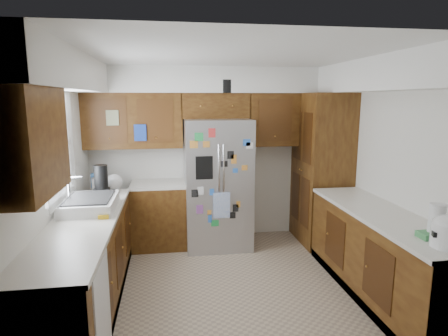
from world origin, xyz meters
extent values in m
plane|color=tan|center=(0.00, 0.00, 0.00)|extent=(3.60, 3.60, 0.00)
cube|color=silver|center=(0.00, 1.60, 1.25)|extent=(3.60, 0.04, 2.50)
cube|color=silver|center=(-1.80, 0.00, 1.25)|extent=(0.04, 3.20, 2.50)
cube|color=silver|center=(1.80, 0.00, 1.25)|extent=(0.04, 3.20, 2.50)
cube|color=silver|center=(0.00, -1.60, 1.25)|extent=(3.60, 0.04, 2.50)
cube|color=white|center=(0.00, 0.00, 2.51)|extent=(3.60, 3.20, 0.02)
cube|color=white|center=(0.00, 1.41, 2.33)|extent=(3.60, 0.38, 0.35)
cube|color=white|center=(-1.61, 0.00, 2.33)|extent=(0.38, 3.20, 0.35)
cube|color=white|center=(1.61, 0.00, 2.33)|extent=(0.38, 3.20, 0.35)
cube|color=#3C1E0B|center=(-1.14, 1.43, 1.77)|extent=(1.33, 0.34, 0.75)
cube|color=#3C1E0B|center=(1.14, 1.43, 1.77)|extent=(1.33, 0.34, 0.75)
cube|color=#3C1E0B|center=(-1.63, -1.15, 1.77)|extent=(0.34, 0.85, 0.75)
cube|color=white|center=(-1.79, 0.10, 1.60)|extent=(0.02, 0.90, 1.05)
cube|color=white|center=(-1.75, 0.10, 1.60)|extent=(0.01, 1.02, 1.15)
cube|color=#1B3DA3|center=(-1.03, 1.24, 1.62)|extent=(0.16, 0.02, 0.22)
cube|color=beige|center=(-1.39, 1.24, 1.82)|extent=(0.16, 0.02, 0.20)
cube|color=#3C1E0B|center=(-1.50, -0.30, 0.44)|extent=(0.60, 2.60, 0.88)
cube|color=#3C1E0B|center=(-0.83, 1.30, 0.44)|extent=(0.75, 0.60, 0.88)
cube|color=white|center=(-1.50, -0.30, 0.90)|extent=(0.63, 2.60, 0.04)
cube|color=white|center=(-0.83, 1.30, 0.90)|extent=(0.75, 0.60, 0.04)
cube|color=black|center=(-1.50, -0.30, 0.05)|extent=(0.60, 2.60, 0.10)
cube|color=white|center=(-1.19, -1.15, 0.46)|extent=(0.01, 0.58, 0.80)
cube|color=#3C1E0B|center=(1.50, -0.47, 0.44)|extent=(0.60, 2.25, 0.88)
cube|color=white|center=(1.50, -0.47, 0.90)|extent=(0.63, 2.25, 0.04)
cube|color=black|center=(1.50, -0.47, 0.05)|extent=(0.60, 2.25, 0.10)
cube|color=#3C1E0B|center=(1.50, 1.15, 1.07)|extent=(0.60, 0.90, 2.15)
cube|color=#A8A8AD|center=(0.00, 1.21, 0.90)|extent=(0.90, 0.75, 1.80)
cylinder|color=silver|center=(-0.03, 0.82, 1.05)|extent=(0.02, 0.02, 0.90)
cylinder|color=silver|center=(0.03, 0.82, 1.05)|extent=(0.02, 0.02, 0.90)
cube|color=black|center=(-0.22, 0.83, 1.20)|extent=(0.22, 0.01, 0.30)
cube|color=white|center=(0.00, 0.80, 0.70)|extent=(0.22, 0.01, 0.34)
cube|color=green|center=(-0.28, 0.82, 1.60)|extent=(0.11, 0.00, 0.11)
cube|color=blue|center=(-0.15, 0.82, 0.52)|extent=(0.05, 0.00, 0.11)
cube|color=orange|center=(-0.19, 0.82, 1.50)|extent=(0.09, 0.00, 0.08)
cube|color=white|center=(0.37, 0.82, 1.48)|extent=(0.09, 0.00, 0.08)
cube|color=#8C4C99|center=(-0.28, 0.82, 0.65)|extent=(0.09, 0.00, 0.12)
cube|color=black|center=(0.12, 0.82, 1.36)|extent=(0.08, 0.00, 0.10)
cube|color=blue|center=(0.33, 0.82, 1.52)|extent=(0.10, 0.00, 0.09)
cube|color=black|center=(-0.34, 0.82, 0.87)|extent=(0.09, 0.00, 0.10)
cube|color=blue|center=(-0.12, 0.82, 0.88)|extent=(0.06, 0.00, 0.09)
cube|color=orange|center=(-0.16, 0.82, 0.60)|extent=(0.05, 0.00, 0.07)
cube|color=orange|center=(-0.35, 0.82, 1.50)|extent=(0.10, 0.00, 0.10)
cube|color=black|center=(0.04, 0.82, 1.25)|extent=(0.09, 0.00, 0.08)
cube|color=orange|center=(0.31, 0.82, 1.19)|extent=(0.08, 0.00, 0.07)
cube|color=black|center=(0.19, 0.82, 0.65)|extent=(0.08, 0.00, 0.10)
cube|color=red|center=(-0.12, 0.82, 1.65)|extent=(0.09, 0.00, 0.12)
cube|color=orange|center=(0.23, 0.82, 0.70)|extent=(0.05, 0.00, 0.08)
cube|color=blue|center=(0.18, 0.82, 1.15)|extent=(0.07, 0.00, 0.06)
cube|color=orange|center=(0.16, 0.82, 1.30)|extent=(0.07, 0.00, 0.12)
cube|color=black|center=(0.15, 0.82, 0.55)|extent=(0.08, 0.00, 0.08)
cube|color=green|center=(-0.08, 0.82, 0.45)|extent=(0.10, 0.00, 0.08)
cube|color=white|center=(-0.27, 0.82, 0.90)|extent=(0.08, 0.00, 0.11)
cube|color=#3C1E0B|center=(0.00, 1.43, 1.98)|extent=(0.96, 0.34, 0.35)
sphere|color=#2952AF|center=(-0.24, 1.42, 2.28)|extent=(0.26, 0.26, 0.26)
cylinder|color=black|center=(0.14, 1.36, 2.24)|extent=(0.31, 0.31, 0.18)
ellipsoid|color=#333338|center=(0.14, 1.36, 2.33)|extent=(0.28, 0.28, 0.13)
cube|color=white|center=(-1.50, 0.10, 0.98)|extent=(0.52, 0.70, 0.12)
cube|color=black|center=(-1.50, 0.10, 1.04)|extent=(0.44, 0.60, 0.02)
cylinder|color=silver|center=(-1.70, 0.10, 1.14)|extent=(0.02, 0.02, 0.30)
cylinder|color=silver|center=(-1.64, 0.10, 1.27)|extent=(0.16, 0.02, 0.02)
cube|color=yellow|center=(-1.31, -0.18, 0.94)|extent=(0.10, 0.18, 0.04)
cube|color=black|center=(-1.47, 0.64, 0.97)|extent=(0.18, 0.14, 0.10)
cylinder|color=black|center=(-1.47, 0.64, 1.16)|extent=(0.16, 0.16, 0.28)
cylinder|color=#A8A8AD|center=(-1.54, 0.78, 1.02)|extent=(0.14, 0.14, 0.20)
sphere|color=white|center=(-1.37, 0.98, 1.02)|extent=(0.20, 0.20, 0.20)
cube|color=#3F72B2|center=(-1.61, 1.16, 1.01)|extent=(0.14, 0.10, 0.18)
cube|color=#BFB28C|center=(-1.40, 1.20, 0.99)|extent=(0.10, 0.08, 0.14)
cylinder|color=white|center=(-1.50, 0.42, 0.98)|extent=(0.08, 0.08, 0.11)
cube|color=black|center=(1.37, -1.38, 1.04)|extent=(0.04, 0.06, 0.04)
cylinder|color=white|center=(1.53, -1.18, 1.07)|extent=(0.13, 0.13, 0.29)
camera|label=1|loc=(-0.66, -3.87, 2.06)|focal=30.00mm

